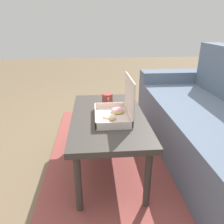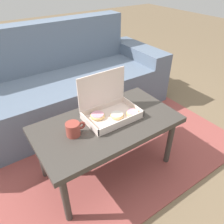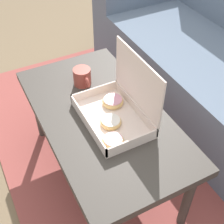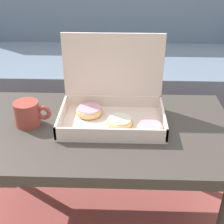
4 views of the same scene
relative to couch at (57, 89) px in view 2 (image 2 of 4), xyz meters
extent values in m
plane|color=#756047|center=(0.00, -0.81, -0.31)|extent=(12.00, 12.00, 0.00)
cube|color=#994742|center=(0.00, -0.51, -0.31)|extent=(2.44, 1.88, 0.01)
cube|color=slate|center=(0.00, -0.15, -0.09)|extent=(1.84, 0.62, 0.45)
cube|color=slate|center=(0.00, 0.26, 0.15)|extent=(1.84, 0.20, 0.92)
cube|color=slate|center=(1.04, -0.05, -0.02)|extent=(0.24, 0.82, 0.58)
cube|color=#3D3833|center=(0.00, -0.94, 0.14)|extent=(1.01, 0.55, 0.04)
cylinder|color=#3D3833|center=(-0.44, -1.16, -0.10)|extent=(0.04, 0.04, 0.43)
cylinder|color=#3D3833|center=(0.44, -1.16, -0.10)|extent=(0.04, 0.04, 0.43)
cylinder|color=#3D3833|center=(-0.44, -0.73, -0.10)|extent=(0.04, 0.04, 0.43)
cylinder|color=#3D3833|center=(0.44, -0.73, -0.10)|extent=(0.04, 0.04, 0.43)
cube|color=silver|center=(0.06, -0.92, 0.16)|extent=(0.38, 0.25, 0.01)
cube|color=silver|center=(0.06, -1.04, 0.19)|extent=(0.38, 0.01, 0.05)
cube|color=silver|center=(0.06, -0.80, 0.19)|extent=(0.38, 0.01, 0.05)
cube|color=silver|center=(-0.13, -0.92, 0.19)|extent=(0.01, 0.25, 0.05)
cube|color=silver|center=(0.24, -0.92, 0.19)|extent=(0.01, 0.25, 0.05)
cube|color=silver|center=(0.06, -0.79, 0.34)|extent=(0.38, 0.01, 0.25)
torus|color=#E5BC75|center=(-0.03, -0.87, 0.18)|extent=(0.10, 0.10, 0.03)
cylinder|color=pink|center=(-0.03, -0.87, 0.19)|extent=(0.09, 0.09, 0.01)
torus|color=#E5BC75|center=(0.09, -0.94, 0.18)|extent=(0.10, 0.10, 0.03)
cylinder|color=white|center=(0.09, -0.94, 0.19)|extent=(0.08, 0.08, 0.01)
torus|color=#E5BC75|center=(0.19, -0.98, 0.18)|extent=(0.09, 0.09, 0.03)
cylinder|color=pink|center=(0.19, -0.98, 0.19)|extent=(0.08, 0.08, 0.01)
cylinder|color=#993D33|center=(-0.25, -0.93, 0.20)|extent=(0.09, 0.09, 0.09)
torus|color=#993D33|center=(-0.19, -0.93, 0.21)|extent=(0.06, 0.02, 0.06)
camera|label=1|loc=(1.52, -1.04, 0.82)|focal=35.00mm
camera|label=2|loc=(-0.65, -1.96, 1.08)|focal=35.00mm
camera|label=3|loc=(0.96, -1.39, 1.18)|focal=50.00mm
camera|label=4|loc=(0.09, -1.90, 0.77)|focal=50.00mm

